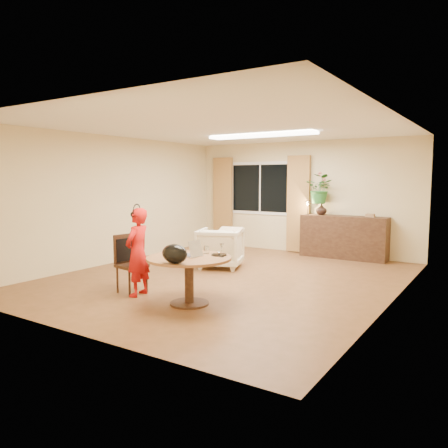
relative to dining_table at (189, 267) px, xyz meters
The scene contains 24 objects.
floor 1.76m from the dining_table, 103.91° to the left, with size 6.50×6.50×0.00m, color brown.
ceiling 2.67m from the dining_table, 103.91° to the left, with size 6.50×6.50×0.00m, color white.
wall_back 4.96m from the dining_table, 94.72° to the left, with size 5.50×5.50×0.00m, color #D3BE89.
wall_left 3.63m from the dining_table, 152.70° to the left, with size 6.50×6.50×0.00m, color #D3BE89.
wall_right 2.96m from the dining_table, 34.74° to the left, with size 6.50×6.50×0.00m, color #D3BE89.
window 5.18m from the dining_table, 107.19° to the left, with size 1.70×0.03×1.30m.
curtain_left 5.46m from the dining_table, 118.09° to the left, with size 0.55×0.08×2.25m, color brown.
curtain_right 4.84m from the dining_table, 95.41° to the left, with size 0.55×0.08×2.25m, color brown.
ceiling_panel 3.51m from the dining_table, 98.11° to the left, with size 2.20×0.35×0.05m, color white.
dining_table is the anchor object (origin of this frame).
dining_chair 1.12m from the dining_table, behind, with size 0.43×0.39×0.89m, color black, non-canonical shape.
child 0.93m from the dining_table, behind, with size 0.31×0.48×1.31m, color red.
laptop 0.28m from the dining_table, 144.84° to the left, with size 0.36×0.24×0.24m, color #B7B7BC, non-canonical shape.
tumbler 0.40m from the dining_table, 81.02° to the left, with size 0.08×0.08×0.11m, color white, non-canonical shape.
wine_glass 0.51m from the dining_table, 33.06° to the left, with size 0.07×0.07×0.19m, color white, non-canonical shape.
pot_lid 0.46m from the dining_table, 49.15° to the left, with size 0.22×0.22×0.04m, color white, non-canonical shape.
handbag 0.56m from the dining_table, 74.12° to the right, with size 0.37×0.22×0.25m, color black, non-canonical shape.
armchair 2.57m from the dining_table, 113.77° to the left, with size 0.82×0.85×0.77m, color beige.
throw 2.46m from the dining_table, 109.57° to the left, with size 0.45×0.55×0.03m, color beige, non-canonical shape.
sideboard 4.69m from the dining_table, 81.60° to the left, with size 1.86×0.45×0.93m, color black.
vase 4.67m from the dining_table, 87.95° to the left, with size 0.24×0.24×0.25m, color black.
bouquet 4.74m from the dining_table, 88.33° to the left, with size 0.59×0.51×0.66m, color #2D6124.
book_stack 4.82m from the dining_table, 75.06° to the left, with size 0.18×0.14×0.08m, color brown, non-canonical shape.
desk_lamp 4.62m from the dining_table, 91.73° to the left, with size 0.13×0.13×0.32m, color black, non-canonical shape.
Camera 1 is at (4.02, -6.33, 1.74)m, focal length 35.00 mm.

